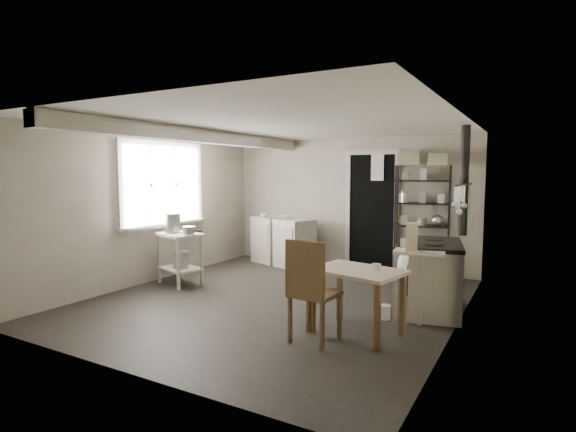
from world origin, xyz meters
The scene contains 31 objects.
floor centered at (0.00, 0.00, 0.00)m, with size 5.00×5.00×0.00m, color black.
ceiling centered at (0.00, 0.00, 2.30)m, with size 5.00×5.00×0.00m, color silver.
wall_back centered at (0.00, 2.50, 1.15)m, with size 4.50×0.02×2.30m, color #B2A998.
wall_front centered at (0.00, -2.50, 1.15)m, with size 4.50×0.02×2.30m, color #B2A998.
wall_left centered at (-2.25, 0.00, 1.15)m, with size 0.02×5.00×2.30m, color #B2A998.
wall_right centered at (2.25, 0.00, 1.15)m, with size 0.02×5.00×2.30m, color #B2A998.
window centered at (-2.22, 0.20, 1.50)m, with size 0.12×1.76×1.28m, color beige, non-canonical shape.
doorway centered at (0.45, 2.47, 1.00)m, with size 0.96×0.10×2.08m, color beige, non-canonical shape.
ceiling_beam centered at (-1.20, 0.00, 2.20)m, with size 0.18×5.00×0.18m, color beige, non-canonical shape.
wallpaper_panel centered at (2.24, 0.00, 1.15)m, with size 0.01×5.00×2.30m, color beige, non-canonical shape.
utensil_rail centered at (2.19, 0.60, 1.55)m, with size 0.06×1.20×0.44m, color #ACABAE, non-canonical shape.
prep_table centered at (-1.72, 0.02, 0.40)m, with size 0.68×0.49×0.78m, color beige, non-canonical shape.
stockpot centered at (-1.86, 0.02, 0.94)m, with size 0.25×0.25×0.27m, color #ACABAE.
saucepan centered at (-1.50, -0.02, 0.85)m, with size 0.19×0.19×0.10m, color #ACABAE.
bucket centered at (-1.67, -0.01, 0.39)m, with size 0.23×0.23×0.25m, color #ACABAE.
base_cabinets centered at (-1.12, 2.08, 0.46)m, with size 1.31×0.56×0.86m, color beige, non-canonical shape.
mixing_bowl centered at (-1.07, 2.06, 0.95)m, with size 0.28×0.28×0.07m, color white.
counter_cup centered at (-1.45, 1.95, 0.96)m, with size 0.11×0.11×0.09m, color white.
shelf_rack centered at (1.36, 2.29, 0.95)m, with size 0.86×0.33×1.81m, color black, non-canonical shape.
shelf_jar centered at (1.03, 2.24, 1.38)m, with size 0.09×0.09×0.21m, color white.
storage_box_a centered at (1.12, 2.25, 2.01)m, with size 0.33×0.29×0.23m, color beige.
storage_box_b centered at (1.57, 2.26, 1.99)m, with size 0.28×0.26×0.18m, color beige.
stove centered at (1.92, 0.51, 0.44)m, with size 0.60×1.08×0.85m, color beige, non-canonical shape.
stovepipe centered at (2.16, 0.94, 1.59)m, with size 0.11×0.11×1.48m, color black, non-canonical shape.
side_ledge centered at (1.87, -0.08, 0.43)m, with size 0.55×0.29×0.84m, color beige, non-canonical shape.
oats_box centered at (1.79, -0.12, 1.01)m, with size 0.12×0.20×0.30m, color beige.
work_table centered at (1.37, -0.66, 0.38)m, with size 0.91×0.63×0.69m, color beige, non-canonical shape.
table_cup centered at (1.59, -0.71, 0.80)m, with size 0.10×0.10×0.09m, color white.
chair centered at (1.07, -1.05, 0.48)m, with size 0.43×0.45×1.04m, color #503B22, non-canonical shape.
flour_sack centered at (1.30, 1.85, 0.24)m, with size 0.42×0.36×0.50m, color white.
floor_crock centered at (1.49, -0.06, 0.07)m, with size 0.13×0.13×0.17m, color white.
Camera 1 is at (2.98, -5.02, 1.69)m, focal length 28.00 mm.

